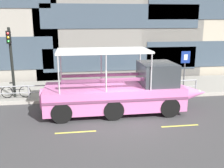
{
  "coord_description": "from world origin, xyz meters",
  "views": [
    {
      "loc": [
        -2.33,
        -11.85,
        4.88
      ],
      "look_at": [
        -0.32,
        1.98,
        1.3
      ],
      "focal_mm": 41.77,
      "sensor_mm": 36.0,
      "label": 1
    }
  ],
  "objects_px": {
    "traffic_light_pole": "(11,56)",
    "parking_sign": "(185,64)",
    "leaned_bicycle": "(16,92)",
    "duck_tour_boat": "(124,91)",
    "pedestrian_near_bow": "(164,73)"
  },
  "relations": [
    {
      "from": "traffic_light_pole",
      "to": "pedestrian_near_bow",
      "type": "bearing_deg",
      "value": 4.99
    },
    {
      "from": "parking_sign",
      "to": "leaned_bicycle",
      "type": "distance_m",
      "value": 10.72
    },
    {
      "from": "traffic_light_pole",
      "to": "leaned_bicycle",
      "type": "xyz_separation_m",
      "value": [
        0.12,
        -0.13,
        -2.14
      ]
    },
    {
      "from": "pedestrian_near_bow",
      "to": "leaned_bicycle",
      "type": "bearing_deg",
      "value": -174.16
    },
    {
      "from": "duck_tour_boat",
      "to": "pedestrian_near_bow",
      "type": "height_order",
      "value": "duck_tour_boat"
    },
    {
      "from": "leaned_bicycle",
      "to": "pedestrian_near_bow",
      "type": "relative_size",
      "value": 1.06
    },
    {
      "from": "leaned_bicycle",
      "to": "duck_tour_boat",
      "type": "relative_size",
      "value": 0.2
    },
    {
      "from": "duck_tour_boat",
      "to": "pedestrian_near_bow",
      "type": "distance_m",
      "value": 5.1
    },
    {
      "from": "traffic_light_pole",
      "to": "duck_tour_boat",
      "type": "distance_m",
      "value": 7.0
    },
    {
      "from": "pedestrian_near_bow",
      "to": "parking_sign",
      "type": "bearing_deg",
      "value": -39.8
    },
    {
      "from": "traffic_light_pole",
      "to": "leaned_bicycle",
      "type": "relative_size",
      "value": 2.38
    },
    {
      "from": "leaned_bicycle",
      "to": "pedestrian_near_bow",
      "type": "distance_m",
      "value": 9.63
    },
    {
      "from": "duck_tour_boat",
      "to": "leaned_bicycle",
      "type": "bearing_deg",
      "value": 155.72
    },
    {
      "from": "traffic_light_pole",
      "to": "parking_sign",
      "type": "bearing_deg",
      "value": -0.25
    },
    {
      "from": "parking_sign",
      "to": "pedestrian_near_bow",
      "type": "relative_size",
      "value": 1.59
    }
  ]
}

